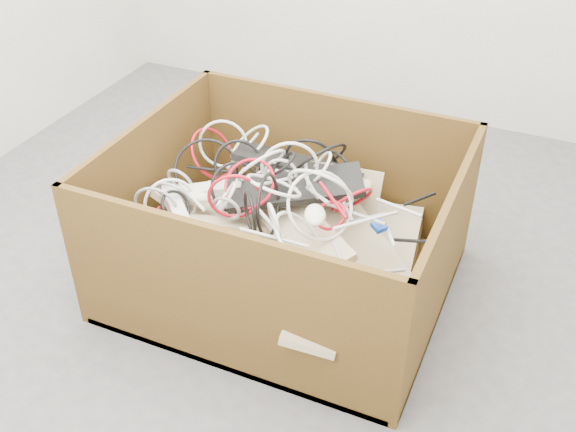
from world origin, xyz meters
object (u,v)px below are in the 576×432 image
at_px(power_strip_right, 178,213).
at_px(vga_plug, 379,226).
at_px(cardboard_box, 282,251).
at_px(power_strip_left, 204,191).

bearing_deg(power_strip_right, vga_plug, 57.31).
xyz_separation_m(cardboard_box, vga_plug, (0.36, -0.00, 0.22)).
distance_m(cardboard_box, power_strip_right, 0.41).
relative_size(cardboard_box, power_strip_right, 4.42).
xyz_separation_m(cardboard_box, power_strip_left, (-0.30, -0.02, 0.20)).
relative_size(power_strip_left, power_strip_right, 1.17).
bearing_deg(power_strip_right, cardboard_box, 72.43).
bearing_deg(power_strip_left, cardboard_box, -8.80).
xyz_separation_m(power_strip_left, vga_plug, (0.66, 0.02, 0.02)).
xyz_separation_m(power_strip_left, power_strip_right, (-0.01, -0.16, 0.00)).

